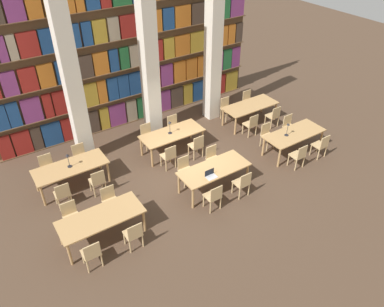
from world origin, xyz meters
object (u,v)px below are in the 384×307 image
Objects in this scene: desk_lamp_0 at (288,127)px; chair_22 at (273,116)px; chair_17 at (148,135)px; chair_19 at (174,126)px; chair_2 at (134,234)px; chair_16 at (169,156)px; pillar_left at (71,77)px; reading_table_0 at (101,219)px; chair_11 at (289,126)px; reading_table_5 at (250,107)px; chair_6 at (243,183)px; chair_21 at (226,108)px; chair_10 at (321,145)px; reading_table_4 at (172,135)px; chair_14 at (98,181)px; chair_20 at (251,124)px; chair_18 at (197,145)px; chair_4 at (214,196)px; laptop at (211,176)px; reading_table_1 at (214,170)px; chair_12 at (63,194)px; chair_23 at (248,101)px; chair_5 at (185,169)px; chair_3 at (110,200)px; chair_13 at (48,167)px; chair_7 at (213,158)px; chair_8 at (299,155)px; desk_lamp_2 at (170,125)px; chair_1 at (71,216)px; reading_table_3 at (71,168)px; chair_0 at (92,253)px; pillar_right at (213,44)px; chair_9 at (267,135)px; pillar_center at (149,59)px.

desk_lamp_0 reaches higher than chair_22.
chair_17 is 1.00× the size of chair_19.
chair_2 is 3.46m from chair_16.
reading_table_0 is at bearing -103.53° from pillar_left.
chair_11 is 0.41× the size of reading_table_5.
chair_6 is 1.00× the size of chair_21.
chair_10 is 5.10m from reading_table_4.
chair_14 and chair_19 have the same top height.
reading_table_5 is at bearing 26.10° from chair_2.
chair_20 is at bearing -0.17° from chair_14.
chair_18 is at bearing 90.00° from chair_19.
chair_14 is 1.00× the size of chair_22.
laptop reaches higher than chair_4.
chair_12 is (-4.11, 1.72, -0.21)m from reading_table_1.
chair_23 is at bearing 10.24° from chair_12.
chair_23 is at bearing -152.08° from chair_5.
chair_3 is 1.00× the size of chair_19.
chair_13 is at bearing 156.90° from desk_lamp_0.
reading_table_1 is 4.09m from chair_10.
chair_16 is at bearing -10.01° from chair_11.
chair_7 is 1.00× the size of chair_19.
chair_4 is 1.00× the size of chair_23.
chair_14 is (-6.00, 2.39, 0.00)m from chair_8.
chair_3 is at bearing 0.78° from chair_5.
chair_5 reaches higher than reading_table_4.
desk_lamp_2 is at bearing 143.29° from chair_10.
chair_6 is at bearing -161.49° from desk_lamp_0.
chair_14 is (0.03, 1.01, 0.00)m from chair_3.
chair_17 is (3.58, 2.43, 0.00)m from chair_1.
reading_table_3 is at bearing 168.57° from chair_18.
chair_20 is (2.43, 2.45, 0.00)m from chair_6.
laptop reaches higher than reading_table_1.
chair_11 is 0.41× the size of reading_table_3.
chair_2 is at bearing 104.46° from chair_13.
chair_18 is (1.03, 2.39, 0.00)m from chair_4.
chair_14 is (1.15, 2.50, 0.00)m from chair_0.
chair_0 is 1.86× the size of desk_lamp_0.
desk_lamp_0 is at bearing 93.38° from chair_21.
chair_4 and chair_19 have the same top height.
reading_table_1 is at bearing -124.76° from pillar_right.
reading_table_3 is at bearing 9.43° from chair_19.
chair_3 is at bearing 174.62° from desk_lamp_0.
chair_8 and chair_11 have the same top height.
chair_18 and chair_21 have the same top height.
reading_table_3 is (-3.58, 2.47, 0.00)m from reading_table_1.
chair_9 is at bearing -18.37° from chair_18.
pillar_center is 2.74× the size of reading_table_1.
chair_22 is (1.13, -1.49, 0.00)m from chair_21.
chair_21 is at bearing 14.38° from desk_lamp_2.
chair_2 is 1.00× the size of chair_4.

